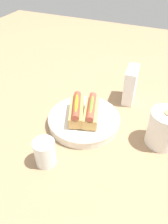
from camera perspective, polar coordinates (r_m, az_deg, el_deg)
The scene contains 7 objects.
ground_plane at distance 0.88m, azimuth 0.18°, elevation -1.71°, with size 2.40×2.40×0.00m, color #9E7A56.
serving_bowl at distance 0.85m, azimuth 0.00°, elevation -1.96°, with size 0.27×0.27×0.04m.
hotdog_front at distance 0.82m, azimuth -1.90°, elevation 0.59°, with size 0.16×0.10×0.06m.
hotdog_back at distance 0.82m, azimuth 1.91°, elevation 0.26°, with size 0.16×0.09×0.06m.
water_glass at distance 0.71m, azimuth -9.97°, elevation -10.36°, with size 0.07×0.07×0.09m.
paper_towel_roll at distance 0.79m, azimuth 19.89°, elevation -4.00°, with size 0.11×0.11×0.13m.
napkin_box at distance 0.97m, azimuth 11.86°, elevation 6.81°, with size 0.11×0.04×0.15m, color white.
Camera 1 is at (0.61, 0.27, 0.58)m, focal length 35.61 mm.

